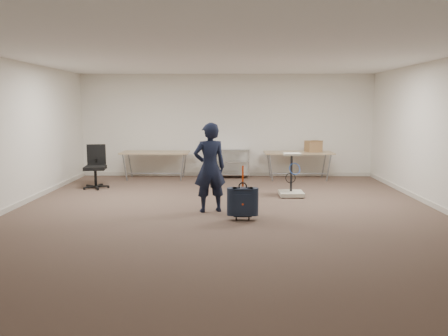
{
  "coord_description": "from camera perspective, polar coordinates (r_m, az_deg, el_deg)",
  "views": [
    {
      "loc": [
        0.09,
        -7.56,
        1.93
      ],
      "look_at": [
        -0.02,
        0.3,
        0.82
      ],
      "focal_mm": 35.0,
      "sensor_mm": 36.0,
      "label": 1
    }
  ],
  "objects": [
    {
      "name": "ground",
      "position": [
        7.8,
        0.1,
        -6.26
      ],
      "size": [
        9.0,
        9.0,
        0.0
      ],
      "primitive_type": "plane",
      "color": "#4D392F",
      "rests_on": "ground"
    },
    {
      "name": "room_shell",
      "position": [
        9.13,
        0.21,
        -3.81
      ],
      "size": [
        8.0,
        9.0,
        9.0
      ],
      "color": "silver",
      "rests_on": "ground"
    },
    {
      "name": "folding_table_left",
      "position": [
        11.74,
        -8.97,
        1.85
      ],
      "size": [
        1.8,
        0.75,
        0.73
      ],
      "color": "tan",
      "rests_on": "ground"
    },
    {
      "name": "folding_table_right",
      "position": [
        11.71,
        9.69,
        1.82
      ],
      "size": [
        1.8,
        0.75,
        0.73
      ],
      "color": "tan",
      "rests_on": "ground"
    },
    {
      "name": "wire_shelf",
      "position": [
        11.85,
        0.35,
        0.85
      ],
      "size": [
        1.22,
        0.47,
        0.8
      ],
      "color": "silver",
      "rests_on": "ground"
    },
    {
      "name": "person",
      "position": [
        7.97,
        -1.88,
        0.06
      ],
      "size": [
        0.69,
        0.55,
        1.64
      ],
      "primitive_type": "imported",
      "rotation": [
        0.0,
        0.0,
        3.43
      ],
      "color": "black",
      "rests_on": "ground"
    },
    {
      "name": "suitcase",
      "position": [
        7.44,
        2.45,
        -4.44
      ],
      "size": [
        0.34,
        0.2,
        0.94
      ],
      "color": "#161D33",
      "rests_on": "ground"
    },
    {
      "name": "office_chair",
      "position": [
        10.8,
        -16.4,
        -0.88
      ],
      "size": [
        0.62,
        0.62,
        1.03
      ],
      "color": "black",
      "rests_on": "ground"
    },
    {
      "name": "equipment_cart",
      "position": [
        9.52,
        8.8,
        -2.22
      ],
      "size": [
        0.51,
        0.51,
        0.94
      ],
      "color": "beige",
      "rests_on": "ground"
    },
    {
      "name": "cardboard_box",
      "position": [
        11.83,
        11.6,
        2.8
      ],
      "size": [
        0.47,
        0.41,
        0.29
      ],
      "primitive_type": "cube",
      "rotation": [
        0.0,
        0.0,
        0.34
      ],
      "color": "#997347",
      "rests_on": "folding_table_right"
    }
  ]
}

